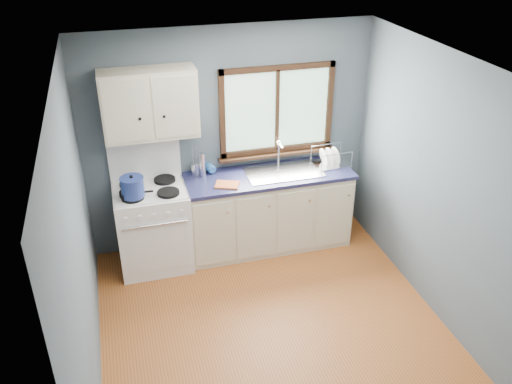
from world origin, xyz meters
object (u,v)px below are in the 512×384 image
object	(u,v)px
gas_range	(153,225)
dish_rack	(330,160)
sink	(283,177)
thermos	(202,165)
base_cabinets	(268,214)
skillet	(131,193)
stockpot	(132,187)
utensil_crock	(196,169)

from	to	relation	value
gas_range	dish_rack	distance (m)	2.12
sink	dish_rack	size ratio (longest dim) A/B	2.04
sink	thermos	bearing A→B (deg)	170.83
sink	base_cabinets	bearing A→B (deg)	179.87
skillet	dish_rack	xyz separation A→B (m)	(2.25, 0.21, -0.01)
thermos	dish_rack	distance (m)	1.47
base_cabinets	stockpot	world-z (taller)	stockpot
sink	skillet	bearing A→B (deg)	-174.66
gas_range	utensil_crock	size ratio (longest dim) A/B	3.82
skillet	sink	bearing A→B (deg)	8.95
sink	utensil_crock	bearing A→B (deg)	167.83
stockpot	dish_rack	distance (m)	2.25
gas_range	skillet	size ratio (longest dim) A/B	3.92
gas_range	thermos	world-z (taller)	gas_range
skillet	stockpot	world-z (taller)	stockpot
stockpot	base_cabinets	bearing A→B (deg)	6.93
gas_range	base_cabinets	size ratio (longest dim) A/B	0.74
base_cabinets	skillet	size ratio (longest dim) A/B	5.34
utensil_crock	sink	bearing A→B (deg)	-12.17
stockpot	dish_rack	bearing A→B (deg)	5.84
utensil_crock	thermos	xyz separation A→B (m)	(0.06, -0.06, 0.07)
sink	stockpot	bearing A→B (deg)	-173.83
gas_range	sink	size ratio (longest dim) A/B	1.62
dish_rack	gas_range	bearing A→B (deg)	178.39
thermos	dish_rack	world-z (taller)	thermos
base_cabinets	sink	world-z (taller)	sink
utensil_crock	thermos	distance (m)	0.11
base_cabinets	utensil_crock	bearing A→B (deg)	165.11
stockpot	sink	bearing A→B (deg)	6.17
base_cabinets	stockpot	xyz separation A→B (m)	(-1.48, -0.18, 0.66)
sink	dish_rack	xyz separation A→B (m)	(0.58, 0.05, 0.11)
base_cabinets	dish_rack	size ratio (longest dim) A/B	4.49
base_cabinets	skillet	world-z (taller)	skillet
thermos	dish_rack	xyz separation A→B (m)	(1.46, -0.09, -0.08)
stockpot	utensil_crock	size ratio (longest dim) A/B	0.88
utensil_crock	dish_rack	world-z (taller)	utensil_crock
sink	utensil_crock	world-z (taller)	utensil_crock
utensil_crock	thermos	bearing A→B (deg)	-45.45
utensil_crock	dish_rack	size ratio (longest dim) A/B	0.86
base_cabinets	thermos	xyz separation A→B (m)	(-0.71, 0.14, 0.65)
skillet	thermos	world-z (taller)	thermos
sink	utensil_crock	size ratio (longest dim) A/B	2.36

